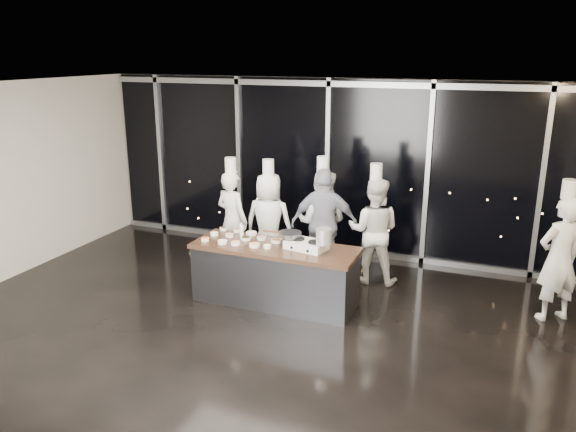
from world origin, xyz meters
name	(u,v)px	position (x,y,z in m)	size (l,w,h in m)	color
ground	(250,328)	(0.00, 0.00, 0.00)	(9.00, 9.00, 0.00)	black
room_shell	(259,169)	(0.18, 0.00, 2.25)	(9.02, 7.02, 3.21)	beige
window_wall	(328,167)	(0.00, 3.43, 1.60)	(8.90, 0.11, 3.20)	black
demo_counter	(275,274)	(0.00, 0.90, 0.45)	(2.46, 0.86, 0.90)	#36373B
stove	(306,245)	(0.47, 0.95, 0.96)	(0.64, 0.46, 0.14)	silver
frying_pan	(289,234)	(0.18, 1.03, 1.07)	(0.62, 0.40, 0.06)	gray
stock_pot	(324,236)	(0.76, 0.88, 1.15)	(0.22, 0.22, 0.22)	silver
prep_bowls	(243,238)	(-0.56, 0.98, 0.93)	(1.17, 0.70, 0.05)	white
squeeze_bottle	(242,229)	(-0.65, 1.13, 1.01)	(0.06, 0.06, 0.23)	white
chef_far_left	(232,219)	(-1.23, 1.93, 0.88)	(0.72, 0.57, 1.95)	silver
chef_left	(269,222)	(-0.61, 2.07, 0.87)	(0.88, 0.62, 1.94)	silver
chef_center	(322,222)	(0.27, 2.26, 0.90)	(0.90, 0.72, 2.02)	silver
guest	(324,224)	(0.36, 2.12, 0.93)	(1.17, 0.73, 1.85)	#121A33
chef_right	(374,230)	(1.16, 2.24, 0.88)	(0.90, 0.73, 1.97)	silver
chef_side	(559,258)	(3.85, 1.86, 0.91)	(0.78, 0.73, 2.02)	silver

